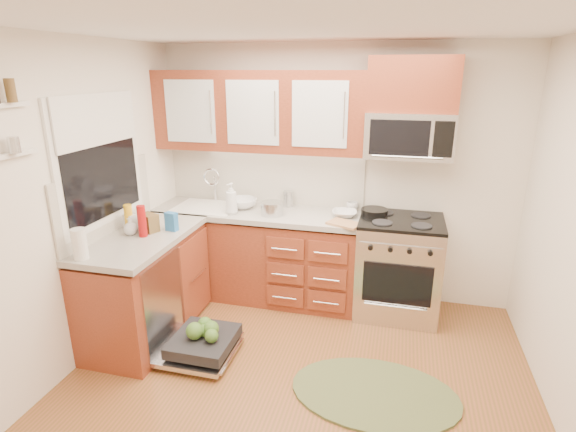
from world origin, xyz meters
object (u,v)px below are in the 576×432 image
(skillet, at_px, (375,211))
(stock_pot, at_px, (272,209))
(rug, at_px, (375,393))
(dishwasher, at_px, (200,345))
(range, at_px, (398,267))
(cup, at_px, (352,207))
(microwave, at_px, (409,135))
(upper_cabinets, at_px, (259,111))
(paper_towel_roll, at_px, (80,244))
(bowl_a, at_px, (344,214))
(cutting_board, at_px, (344,224))
(sink, at_px, (207,219))
(bowl_b, at_px, (242,203))

(skillet, bearing_deg, stock_pot, -168.00)
(rug, distance_m, stock_pot, 1.87)
(dishwasher, relative_size, rug, 0.57)
(skillet, bearing_deg, range, -22.55)
(range, xyz_separation_m, cup, (-0.48, 0.22, 0.50))
(microwave, xyz_separation_m, cup, (-0.48, 0.10, -0.73))
(microwave, height_order, skillet, microwave)
(stock_pot, bearing_deg, microwave, 10.13)
(upper_cabinets, relative_size, dishwasher, 2.93)
(skillet, xyz_separation_m, stock_pot, (-0.95, -0.20, 0.02))
(paper_towel_roll, bearing_deg, microwave, 34.55)
(rug, xyz_separation_m, bowl_a, (-0.43, 1.28, 0.94))
(skillet, relative_size, cutting_board, 0.87)
(sink, relative_size, cup, 5.28)
(rug, bearing_deg, skillet, 96.32)
(range, bearing_deg, cup, 155.38)
(upper_cabinets, distance_m, cutting_board, 1.35)
(bowl_b, bearing_deg, upper_cabinets, 27.77)
(microwave, bearing_deg, stock_pot, -169.87)
(upper_cabinets, bearing_deg, stock_pot, -51.12)
(sink, distance_m, cup, 1.48)
(sink, xyz_separation_m, rug, (1.82, -1.24, -0.79))
(skillet, distance_m, stock_pot, 0.98)
(bowl_b, bearing_deg, rug, -41.78)
(microwave, xyz_separation_m, skillet, (-0.26, -0.01, -0.73))
(microwave, height_order, stock_pot, microwave)
(range, height_order, bowl_a, bowl_a)
(skillet, xyz_separation_m, cup, (-0.22, 0.11, -0.00))
(skillet, bearing_deg, dishwasher, -136.07)
(microwave, distance_m, skillet, 0.77)
(cup, bearing_deg, cutting_board, -92.66)
(range, height_order, rug, range)
(rug, xyz_separation_m, bowl_b, (-1.47, 1.31, 0.96))
(cup, bearing_deg, microwave, -11.77)
(sink, height_order, paper_towel_roll, paper_towel_roll)
(range, bearing_deg, stock_pot, -175.45)
(range, bearing_deg, rug, -94.84)
(sink, height_order, rug, sink)
(bowl_b, bearing_deg, bowl_a, -1.63)
(upper_cabinets, height_order, microwave, upper_cabinets)
(dishwasher, height_order, cup, cup)
(dishwasher, xyz_separation_m, bowl_a, (1.01, 1.16, 0.85))
(cup, bearing_deg, rug, -75.74)
(stock_pot, bearing_deg, sink, 173.16)
(bowl_b, distance_m, cup, 1.10)
(bowl_a, height_order, bowl_b, bowl_b)
(stock_pot, xyz_separation_m, bowl_a, (0.68, 0.12, -0.04))
(stock_pot, height_order, bowl_a, stock_pot)
(cup, bearing_deg, paper_towel_roll, -137.15)
(sink, bearing_deg, paper_towel_roll, -103.66)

